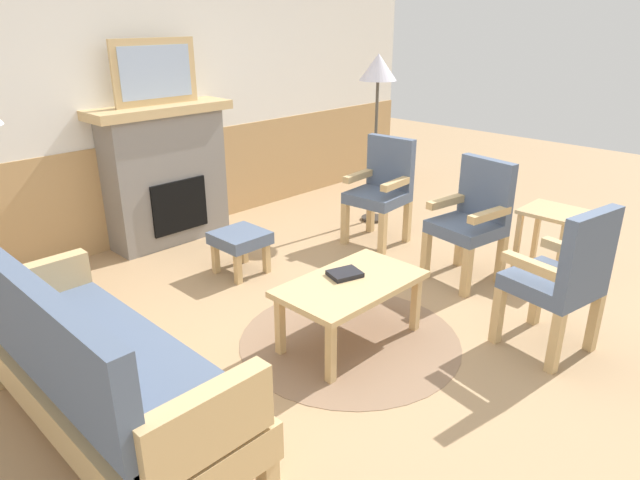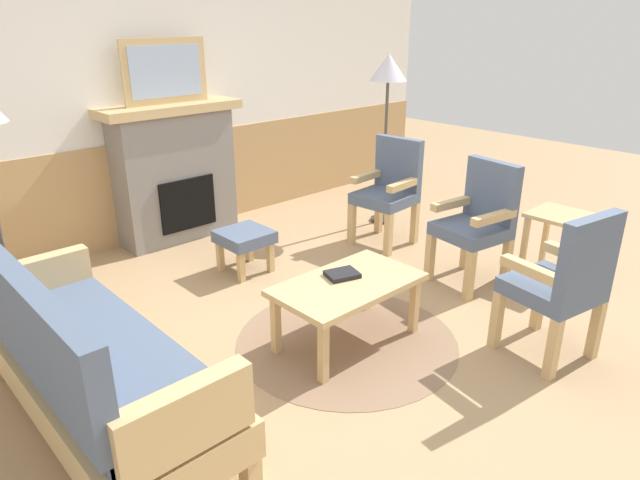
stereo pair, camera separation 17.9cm
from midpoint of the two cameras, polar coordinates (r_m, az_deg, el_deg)
name	(u,v)px [view 1 (the left image)]	position (r m, az deg, el deg)	size (l,w,h in m)	color
ground_plane	(356,326)	(3.99, 2.33, -8.68)	(14.00, 14.00, 0.00)	tan
wall_back	(144,98)	(5.57, -18.24, 13.39)	(7.20, 0.14, 2.70)	white
fireplace	(166,174)	(5.48, -16.19, 6.43)	(1.30, 0.44, 1.28)	gray
framed_picture	(155,72)	(5.32, -17.24, 15.88)	(0.80, 0.04, 0.56)	tan
couch	(100,369)	(3.09, -22.90, -11.94)	(0.70, 1.80, 0.98)	tan
coffee_table	(351,289)	(3.64, 1.73, -4.94)	(0.96, 0.56, 0.44)	tan
round_rug	(350,340)	(3.83, 1.66, -10.05)	(1.47, 1.47, 0.01)	#896B51
book_on_table	(345,274)	(3.68, 1.12, -3.44)	(0.20, 0.16, 0.03)	black
footstool	(240,241)	(4.72, -9.14, -0.10)	(0.40, 0.40, 0.36)	tan
armchair_near_fireplace	(382,186)	(5.29, 5.30, 5.42)	(0.52, 0.52, 0.98)	tan
armchair_by_window_left	(473,216)	(4.62, 14.11, 2.39)	(0.55, 0.55, 0.98)	tan
armchair_front_left	(564,275)	(3.74, 22.11, -3.29)	(0.56, 0.56, 0.98)	tan
side_table	(551,223)	(4.96, 21.30, 1.58)	(0.44, 0.44, 0.55)	tan
floor_lamp_by_chairs	(378,78)	(5.69, 4.93, 15.94)	(0.36, 0.36, 1.68)	#332D28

